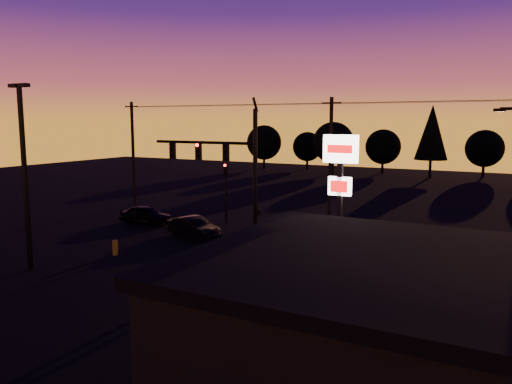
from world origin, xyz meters
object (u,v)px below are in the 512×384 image
secondary_signal (226,184)px  suv_parked (304,316)px  traffic_signal_mast (229,167)px  pylon_sign (340,179)px  parking_lot_light (24,165)px  bollard (115,248)px  car_mid (194,228)px  car_left (145,215)px

secondary_signal → suv_parked: size_ratio=0.87×
traffic_signal_mast → pylon_sign: bearing=-19.4°
parking_lot_light → suv_parked: size_ratio=1.83×
parking_lot_light → bollard: (1.75, 4.05, -4.85)m
parking_lot_light → car_mid: parking_lot_light is taller
bollard → traffic_signal_mast: bearing=27.4°
secondary_signal → pylon_sign: pylon_sign is taller
parking_lot_light → car_left: bearing=102.3°
bollard → car_mid: (1.43, 5.48, 0.25)m
car_left → suv_parked: 21.32m
parking_lot_light → suv_parked: (15.06, -0.64, -4.58)m
car_mid → pylon_sign: bearing=-97.1°
car_left → secondary_signal: bearing=-64.6°
secondary_signal → car_mid: size_ratio=1.08×
pylon_sign → secondary_signal: bearing=140.2°
secondary_signal → suv_parked: secondary_signal is taller
pylon_sign → car_mid: size_ratio=1.69×
secondary_signal → traffic_signal_mast: bearing=-56.8°
traffic_signal_mast → car_left: (-9.89, 4.48, -4.28)m
pylon_sign → bollard: 13.53m
car_left → suv_parked: suv_parked is taller
secondary_signal → suv_parked: bearing=-50.3°
car_left → suv_parked: (17.55, -12.11, 0.03)m
secondary_signal → car_left: 6.23m
parking_lot_light → bollard: size_ratio=10.99×
car_mid → secondary_signal: bearing=24.7°
parking_lot_light → pylon_sign: 15.19m
parking_lot_light → suv_parked: bearing=-2.4°
traffic_signal_mast → secondary_signal: size_ratio=1.97×
secondary_signal → parking_lot_light: parking_lot_light is taller
pylon_sign → car_mid: bearing=156.0°
bollard → suv_parked: size_ratio=0.17×
parking_lot_light → pylon_sign: size_ratio=1.34×
parking_lot_light → car_left: 12.61m
secondary_signal → car_mid: (0.67, -4.95, -2.20)m
traffic_signal_mast → pylon_sign: (7.10, -2.49, -0.02)m
bollard → suv_parked: suv_parked is taller
secondary_signal → pylon_sign: 15.75m
traffic_signal_mast → secondary_signal: 9.19m
traffic_signal_mast → car_mid: 6.53m
pylon_sign → car_left: (-16.99, 6.97, -4.26)m
car_left → car_mid: size_ratio=0.96×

